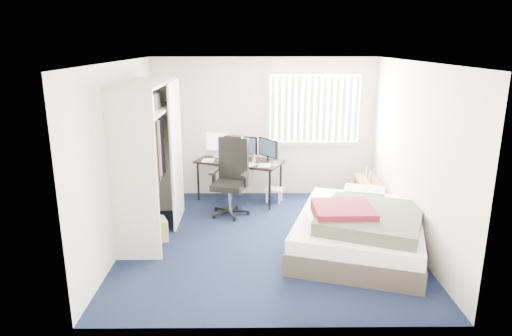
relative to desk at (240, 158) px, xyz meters
The scene contains 10 objects.
ground 1.96m from the desk, 76.20° to the right, with size 4.20×4.20×0.00m, color black.
room_shell 1.95m from the desk, 76.20° to the right, with size 4.20×4.20×4.20m.
window_assembly 1.60m from the desk, 12.27° to the left, with size 1.72×0.09×1.32m.
closet 2.02m from the desk, 129.88° to the right, with size 0.64×1.84×2.22m.
desk is the anchor object (origin of this frame).
office_chair 0.74m from the desk, 101.07° to the right, with size 0.74×0.74×1.28m.
footstool 0.84m from the desk, 12.64° to the right, with size 0.37×0.33×0.25m.
nightstand 2.24m from the desk, 11.04° to the right, with size 0.39×0.74×0.68m.
bed 2.70m from the desk, 50.83° to the right, with size 2.20×2.56×0.71m.
pine_box 2.23m from the desk, 124.61° to the right, with size 0.41×0.31×0.31m, color tan.
Camera 1 is at (-0.22, -6.05, 2.75)m, focal length 32.00 mm.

